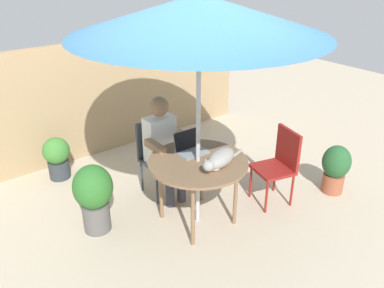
{
  "coord_description": "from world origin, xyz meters",
  "views": [
    {
      "loc": [
        -2.17,
        -2.75,
        2.65
      ],
      "look_at": [
        0.0,
        0.1,
        0.89
      ],
      "focal_mm": 36.89,
      "sensor_mm": 36.0,
      "label": 1
    }
  ],
  "objects_px": {
    "chair_occupied": "(156,152)",
    "potted_plant_near_fence": "(336,167)",
    "chair_empty": "(280,161)",
    "potted_plant_corner": "(94,194)",
    "potted_plant_by_chair": "(57,156)",
    "person_seated": "(163,143)",
    "cat": "(220,159)",
    "laptop": "(189,146)",
    "patio_umbrella": "(199,15)",
    "patio_table": "(198,166)"
  },
  "relations": [
    {
      "from": "person_seated",
      "to": "potted_plant_corner",
      "type": "relative_size",
      "value": 1.62
    },
    {
      "from": "potted_plant_by_chair",
      "to": "chair_empty",
      "type": "bearing_deg",
      "value": -48.0
    },
    {
      "from": "patio_table",
      "to": "person_seated",
      "type": "bearing_deg",
      "value": 90.0
    },
    {
      "from": "person_seated",
      "to": "cat",
      "type": "relative_size",
      "value": 1.92
    },
    {
      "from": "cat",
      "to": "potted_plant_near_fence",
      "type": "distance_m",
      "value": 1.68
    },
    {
      "from": "person_seated",
      "to": "potted_plant_near_fence",
      "type": "relative_size",
      "value": 2.01
    },
    {
      "from": "cat",
      "to": "chair_occupied",
      "type": "bearing_deg",
      "value": 95.07
    },
    {
      "from": "patio_umbrella",
      "to": "person_seated",
      "type": "height_order",
      "value": "patio_umbrella"
    },
    {
      "from": "cat",
      "to": "potted_plant_corner",
      "type": "xyz_separation_m",
      "value": [
        -1.02,
        0.75,
        -0.39
      ]
    },
    {
      "from": "chair_empty",
      "to": "laptop",
      "type": "height_order",
      "value": "laptop"
    },
    {
      "from": "chair_empty",
      "to": "patio_table",
      "type": "bearing_deg",
      "value": 166.01
    },
    {
      "from": "person_seated",
      "to": "potted_plant_corner",
      "type": "height_order",
      "value": "person_seated"
    },
    {
      "from": "laptop",
      "to": "patio_table",
      "type": "bearing_deg",
      "value": -105.1
    },
    {
      "from": "chair_occupied",
      "to": "potted_plant_near_fence",
      "type": "relative_size",
      "value": 1.45
    },
    {
      "from": "laptop",
      "to": "potted_plant_by_chair",
      "type": "height_order",
      "value": "laptop"
    },
    {
      "from": "patio_table",
      "to": "chair_occupied",
      "type": "height_order",
      "value": "chair_occupied"
    },
    {
      "from": "chair_empty",
      "to": "potted_plant_corner",
      "type": "xyz_separation_m",
      "value": [
        -1.91,
        0.77,
        -0.09
      ]
    },
    {
      "from": "chair_occupied",
      "to": "patio_umbrella",
      "type": "bearing_deg",
      "value": -90.0
    },
    {
      "from": "chair_occupied",
      "to": "person_seated",
      "type": "xyz_separation_m",
      "value": [
        -0.0,
        -0.16,
        0.17
      ]
    },
    {
      "from": "patio_umbrella",
      "to": "chair_occupied",
      "type": "relative_size",
      "value": 2.64
    },
    {
      "from": "potted_plant_corner",
      "to": "potted_plant_by_chair",
      "type": "bearing_deg",
      "value": 86.77
    },
    {
      "from": "potted_plant_near_fence",
      "to": "potted_plant_corner",
      "type": "relative_size",
      "value": 0.81
    },
    {
      "from": "laptop",
      "to": "potted_plant_near_fence",
      "type": "xyz_separation_m",
      "value": [
        1.6,
        -0.76,
        -0.47
      ]
    },
    {
      "from": "patio_umbrella",
      "to": "patio_table",
      "type": "bearing_deg",
      "value": 0.0
    },
    {
      "from": "patio_table",
      "to": "patio_umbrella",
      "type": "xyz_separation_m",
      "value": [
        0.0,
        0.0,
        1.48
      ]
    },
    {
      "from": "patio_umbrella",
      "to": "potted_plant_near_fence",
      "type": "xyz_separation_m",
      "value": [
        1.66,
        -0.54,
        -1.82
      ]
    },
    {
      "from": "patio_umbrella",
      "to": "potted_plant_near_fence",
      "type": "bearing_deg",
      "value": -17.97
    },
    {
      "from": "patio_table",
      "to": "potted_plant_by_chair",
      "type": "distance_m",
      "value": 2.03
    },
    {
      "from": "chair_occupied",
      "to": "laptop",
      "type": "relative_size",
      "value": 2.9
    },
    {
      "from": "laptop",
      "to": "patio_umbrella",
      "type": "bearing_deg",
      "value": -105.1
    },
    {
      "from": "potted_plant_by_chair",
      "to": "person_seated",
      "type": "bearing_deg",
      "value": -53.64
    },
    {
      "from": "cat",
      "to": "person_seated",
      "type": "bearing_deg",
      "value": 95.99
    },
    {
      "from": "person_seated",
      "to": "potted_plant_by_chair",
      "type": "xyz_separation_m",
      "value": [
        -0.86,
        1.16,
        -0.38
      ]
    },
    {
      "from": "chair_empty",
      "to": "potted_plant_corner",
      "type": "distance_m",
      "value": 2.06
    },
    {
      "from": "laptop",
      "to": "chair_empty",
      "type": "bearing_deg",
      "value": -26.83
    },
    {
      "from": "potted_plant_near_fence",
      "to": "cat",
      "type": "bearing_deg",
      "value": 168.69
    },
    {
      "from": "patio_umbrella",
      "to": "cat",
      "type": "relative_size",
      "value": 3.65
    },
    {
      "from": "laptop",
      "to": "potted_plant_near_fence",
      "type": "distance_m",
      "value": 1.83
    },
    {
      "from": "chair_empty",
      "to": "potted_plant_by_chair",
      "type": "relative_size",
      "value": 1.59
    },
    {
      "from": "potted_plant_corner",
      "to": "potted_plant_near_fence",
      "type": "bearing_deg",
      "value": -22.3
    },
    {
      "from": "chair_occupied",
      "to": "laptop",
      "type": "xyz_separation_m",
      "value": [
        0.06,
        -0.57,
        0.28
      ]
    },
    {
      "from": "laptop",
      "to": "potted_plant_corner",
      "type": "height_order",
      "value": "laptop"
    },
    {
      "from": "chair_empty",
      "to": "laptop",
      "type": "xyz_separation_m",
      "value": [
        -0.92,
        0.47,
        0.28
      ]
    },
    {
      "from": "patio_umbrella",
      "to": "laptop",
      "type": "distance_m",
      "value": 1.38
    },
    {
      "from": "chair_occupied",
      "to": "person_seated",
      "type": "bearing_deg",
      "value": -90.0
    },
    {
      "from": "chair_occupied",
      "to": "potted_plant_by_chair",
      "type": "height_order",
      "value": "chair_occupied"
    },
    {
      "from": "chair_occupied",
      "to": "potted_plant_near_fence",
      "type": "distance_m",
      "value": 2.14
    },
    {
      "from": "potted_plant_near_fence",
      "to": "potted_plant_by_chair",
      "type": "xyz_separation_m",
      "value": [
        -2.52,
        2.34,
        -0.03
      ]
    },
    {
      "from": "cat",
      "to": "potted_plant_by_chair",
      "type": "bearing_deg",
      "value": 115.09
    },
    {
      "from": "chair_empty",
      "to": "potted_plant_near_fence",
      "type": "distance_m",
      "value": 0.76
    }
  ]
}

